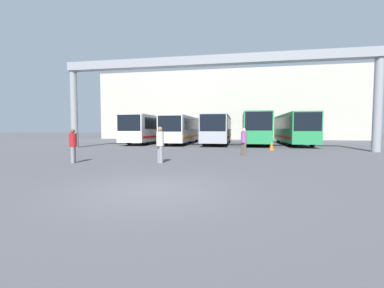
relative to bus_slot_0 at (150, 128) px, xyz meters
The scene contains 12 objects.
ground_plane 23.64m from the bus_slot_0, 70.12° to the right, with size 200.00×200.00×0.00m, color #47474C.
building_backdrop 20.22m from the bus_slot_0, 66.22° to the left, with size 42.44×12.00×11.11m.
overhead_gantry 12.16m from the bus_slot_0, 45.12° to the right, with size 24.96×0.80×7.48m.
bus_slot_0 is the anchor object (origin of this frame).
bus_slot_1 4.01m from the bus_slot_0, ahead, with size 2.47×11.48×3.02m.
bus_slot_2 8.02m from the bus_slot_0, ahead, with size 2.58×12.27×3.11m.
bus_slot_3 12.02m from the bus_slot_0, ahead, with size 2.54×11.27×3.28m.
bus_slot_4 16.03m from the bus_slot_0, ahead, with size 2.47×11.43×3.20m.
pedestrian_near_right 16.48m from the bus_slot_0, 49.67° to the right, with size 0.36×0.36×1.72m.
pedestrian_mid_right 17.64m from the bus_slot_0, 82.47° to the right, with size 0.35×0.35×1.69m.
pedestrian_mid_left 17.98m from the bus_slot_0, 68.64° to the right, with size 0.37×0.37×1.79m.
traffic_cone 15.18m from the bus_slot_0, 31.48° to the right, with size 0.36×0.36×0.71m.
Camera 1 is at (2.33, -6.64, 1.68)m, focal length 24.00 mm.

